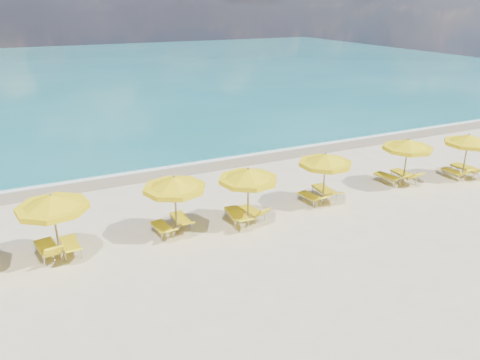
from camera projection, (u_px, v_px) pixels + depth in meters
name	position (u px, v px, depth m)	size (l,w,h in m)	color
ground_plane	(255.00, 217.00, 20.12)	(120.00, 120.00, 0.00)	beige
ocean	(84.00, 73.00, 60.46)	(120.00, 80.00, 0.30)	#157178
wet_sand_band	(195.00, 166.00, 26.34)	(120.00, 2.60, 0.01)	tan
foam_line	(190.00, 162.00, 27.01)	(120.00, 1.20, 0.03)	white
whitecap_near	(63.00, 137.00, 31.97)	(14.00, 0.36, 0.05)	white
whitecap_far	(212.00, 101.00, 43.54)	(18.00, 0.30, 0.05)	white
umbrella_2	(52.00, 203.00, 16.12)	(3.03, 3.03, 2.56)	#987F4C
umbrella_3	(174.00, 184.00, 17.94)	(2.65, 2.65, 2.50)	#987F4C
umbrella_4	(248.00, 176.00, 18.82)	(2.88, 2.88, 2.49)	#987F4C
umbrella_5	(325.00, 160.00, 20.78)	(3.19, 3.19, 2.44)	#987F4C
umbrella_6	(408.00, 145.00, 22.90)	(2.82, 2.82, 2.46)	#987F4C
umbrella_7	(468.00, 140.00, 23.88)	(3.10, 3.10, 2.41)	#987F4C
lounger_2_left	(48.00, 252.00, 16.86)	(0.94, 1.95, 0.94)	#A5A8AD
lounger_2_right	(71.00, 248.00, 17.18)	(0.65, 1.85, 0.71)	#A5A8AD
lounger_3_left	(162.00, 230.00, 18.55)	(0.72, 1.70, 0.66)	#A5A8AD
lounger_3_right	(181.00, 222.00, 19.24)	(0.61, 1.78, 0.65)	#A5A8AD
lounger_4_left	(237.00, 218.00, 19.55)	(0.84, 2.04, 0.71)	#A5A8AD
lounger_4_right	(252.00, 214.00, 19.92)	(0.87, 1.72, 0.81)	#A5A8AD
lounger_5_left	(310.00, 199.00, 21.45)	(0.75, 1.69, 0.68)	#A5A8AD
lounger_5_right	(325.00, 193.00, 22.04)	(0.77, 1.97, 0.73)	#A5A8AD
lounger_6_left	(388.00, 179.00, 23.79)	(0.92, 1.88, 0.75)	#A5A8AD
lounger_6_right	(404.00, 177.00, 24.05)	(0.78, 1.94, 0.84)	#A5A8AD
lounger_7_left	(454.00, 174.00, 24.51)	(0.56, 1.61, 0.77)	#A5A8AD
lounger_7_right	(467.00, 171.00, 24.86)	(0.84, 2.13, 0.80)	#A5A8AD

